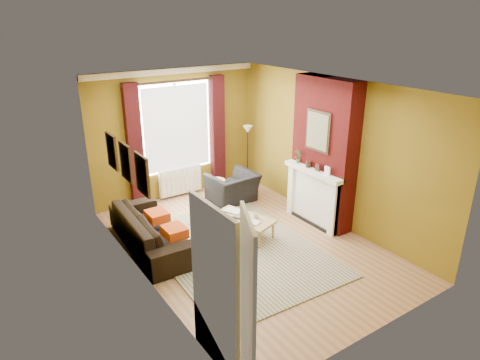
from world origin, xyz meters
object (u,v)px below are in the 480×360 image
at_px(floor_lamp, 248,139).
at_px(wicker_stool, 217,190).
at_px(sofa, 152,229).
at_px(armchair, 233,188).
at_px(coffee_table, 244,219).

bearing_deg(floor_lamp, wicker_stool, -164.24).
distance_m(sofa, armchair, 2.37).
height_order(coffee_table, wicker_stool, wicker_stool).
distance_m(coffee_table, floor_lamp, 2.55).
distance_m(armchair, wicker_stool, 0.36).
relative_size(armchair, coffee_table, 0.79).
bearing_deg(armchair, floor_lamp, -148.88).
relative_size(sofa, armchair, 2.31).
bearing_deg(armchair, sofa, 17.12).
xyz_separation_m(sofa, floor_lamp, (2.97, 1.37, 0.83)).
bearing_deg(sofa, coffee_table, -108.24).
xyz_separation_m(armchair, floor_lamp, (0.76, 0.53, 0.85)).
xyz_separation_m(coffee_table, wicker_stool, (0.42, 1.66, -0.09)).
relative_size(armchair, wicker_stool, 2.04).
distance_m(sofa, coffee_table, 1.64).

